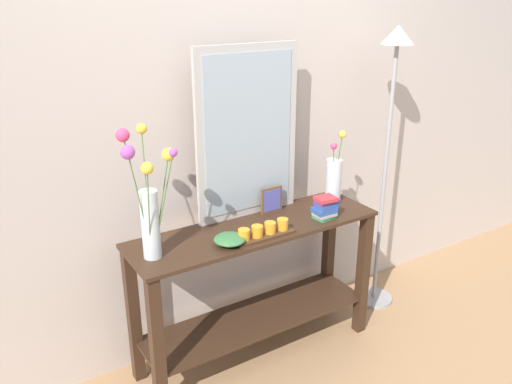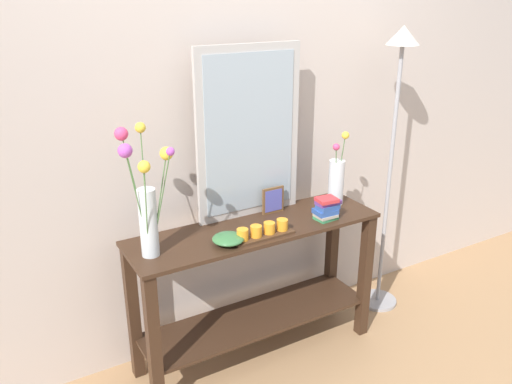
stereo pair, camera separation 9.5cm
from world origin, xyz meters
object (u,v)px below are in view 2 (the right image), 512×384
at_px(console_table, 256,278).
at_px(picture_frame_small, 273,200).
at_px(candle_tray, 263,232).
at_px(decorative_bowl, 228,239).
at_px(book_stack, 327,209).
at_px(mirror_leaning, 249,134).
at_px(floor_lamp, 394,127).
at_px(tall_vase_left, 146,201).
at_px(vase_right, 336,180).

xyz_separation_m(console_table, picture_frame_small, (0.17, 0.11, 0.37)).
relative_size(console_table, candle_tray, 4.15).
bearing_deg(candle_tray, decorative_bowl, 174.94).
height_order(console_table, book_stack, book_stack).
distance_m(mirror_leaning, book_stack, 0.56).
height_order(picture_frame_small, floor_lamp, floor_lamp).
xyz_separation_m(tall_vase_left, vase_right, (1.10, 0.07, -0.12)).
height_order(candle_tray, picture_frame_small, picture_frame_small).
height_order(decorative_bowl, floor_lamp, floor_lamp).
bearing_deg(tall_vase_left, floor_lamp, 2.37).
bearing_deg(decorative_bowl, mirror_leaning, 44.94).
bearing_deg(console_table, tall_vase_left, -177.57).
bearing_deg(mirror_leaning, tall_vase_left, -163.41).
relative_size(decorative_bowl, book_stack, 1.12).
bearing_deg(vase_right, tall_vase_left, -176.35).
xyz_separation_m(candle_tray, floor_lamp, (0.96, 0.15, 0.36)).
relative_size(decorative_bowl, floor_lamp, 0.09).
relative_size(console_table, mirror_leaning, 1.50).
height_order(console_table, picture_frame_small, picture_frame_small).
bearing_deg(mirror_leaning, book_stack, -39.81).
height_order(tall_vase_left, candle_tray, tall_vase_left).
relative_size(vase_right, decorative_bowl, 2.72).
xyz_separation_m(console_table, tall_vase_left, (-0.56, -0.02, 0.56)).
height_order(mirror_leaning, decorative_bowl, mirror_leaning).
bearing_deg(picture_frame_small, decorative_bowl, -150.85).
distance_m(console_table, vase_right, 0.69).
relative_size(picture_frame_small, floor_lamp, 0.08).
relative_size(mirror_leaning, tall_vase_left, 1.48).
distance_m(console_table, book_stack, 0.52).
bearing_deg(console_table, vase_right, 4.92).
relative_size(mirror_leaning, decorative_bowl, 5.81).
relative_size(console_table, book_stack, 9.72).
bearing_deg(floor_lamp, book_stack, -166.17).
bearing_deg(book_stack, decorative_bowl, 179.89).
bearing_deg(floor_lamp, vase_right, 178.74).
xyz_separation_m(vase_right, book_stack, (-0.17, -0.15, -0.08)).
bearing_deg(picture_frame_small, mirror_leaning, 157.23).
bearing_deg(picture_frame_small, console_table, -146.80).
height_order(mirror_leaning, picture_frame_small, mirror_leaning).
xyz_separation_m(tall_vase_left, book_stack, (0.93, -0.08, -0.20)).
height_order(mirror_leaning, book_stack, mirror_leaning).
bearing_deg(vase_right, picture_frame_small, 170.21).
xyz_separation_m(mirror_leaning, tall_vase_left, (-0.61, -0.18, -0.18)).
bearing_deg(book_stack, console_table, 164.47).
xyz_separation_m(mirror_leaning, candle_tray, (-0.08, -0.27, -0.41)).
bearing_deg(floor_lamp, decorative_bowl, -173.08).
bearing_deg(decorative_bowl, candle_tray, -5.06).
height_order(console_table, floor_lamp, floor_lamp).
distance_m(decorative_bowl, book_stack, 0.57).
bearing_deg(decorative_bowl, console_table, 25.63).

